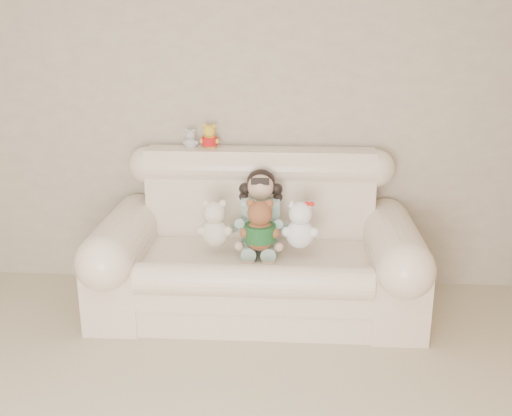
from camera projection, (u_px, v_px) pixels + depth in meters
The scene contains 8 objects.
wall_back at pixel (213, 105), 4.18m from camera, with size 4.50×4.50×0.00m, color gray.
sofa at pixel (257, 238), 3.92m from camera, with size 2.10×0.95×1.03m, color beige, non-canonical shape.
seated_child at pixel (261, 209), 3.94m from camera, with size 0.32×0.39×0.53m, color #276D55, non-canonical shape.
brown_teddy at pixel (260, 220), 3.71m from camera, with size 0.25×0.19×0.38m, color brown, non-canonical shape.
white_cat at pixel (300, 220), 3.75m from camera, with size 0.23×0.18×0.36m, color white, non-canonical shape.
cream_teddy at pixel (215, 219), 3.77m from camera, with size 0.23×0.18×0.36m, color beige, non-canonical shape.
yellow_mini_bear at pixel (209, 135), 4.12m from camera, with size 0.13×0.10×0.21m, color yellow, non-canonical shape.
grey_mini_plush at pixel (191, 137), 4.14m from camera, with size 0.11×0.08×0.17m, color silver, non-canonical shape.
Camera 1 is at (0.56, -1.68, 1.88)m, focal length 42.47 mm.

